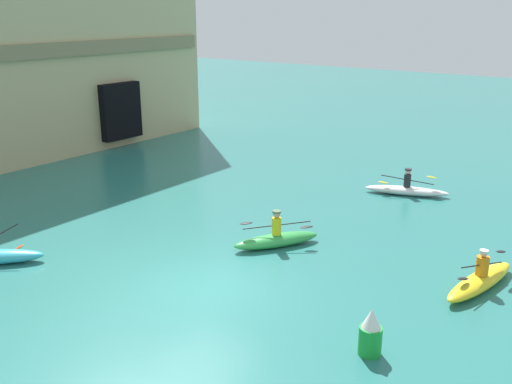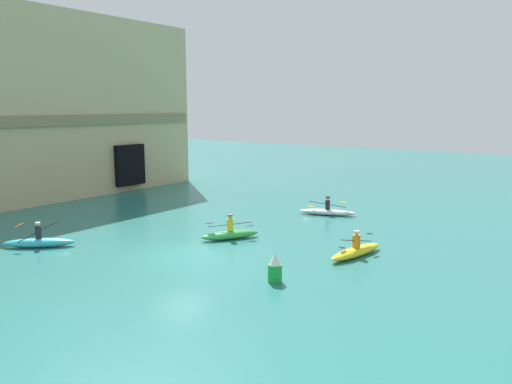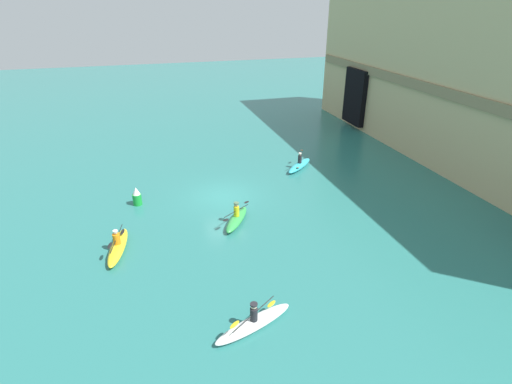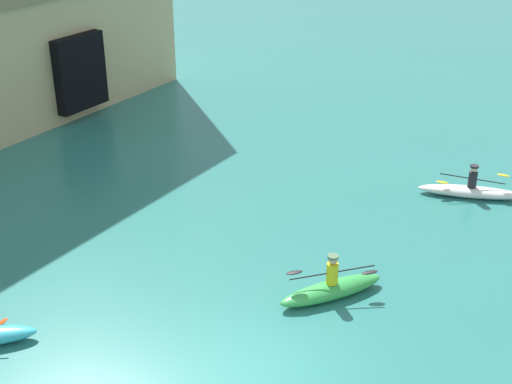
{
  "view_description": "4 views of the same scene",
  "coord_description": "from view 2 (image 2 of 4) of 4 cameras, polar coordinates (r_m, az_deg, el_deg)",
  "views": [
    {
      "loc": [
        -11.08,
        -10.0,
        7.61
      ],
      "look_at": [
        5.56,
        2.39,
        0.93
      ],
      "focal_mm": 40.0,
      "sensor_mm": 36.0,
      "label": 1
    },
    {
      "loc": [
        -15.43,
        -15.31,
        6.58
      ],
      "look_at": [
        6.02,
        0.22,
        2.03
      ],
      "focal_mm": 35.0,
      "sensor_mm": 36.0,
      "label": 2
    },
    {
      "loc": [
        22.52,
        -4.5,
        11.42
      ],
      "look_at": [
        3.05,
        1.27,
        1.54
      ],
      "focal_mm": 28.0,
      "sensor_mm": 36.0,
      "label": 3
    },
    {
      "loc": [
        -10.87,
        -6.69,
        10.68
      ],
      "look_at": [
        5.22,
        3.42,
        1.5
      ],
      "focal_mm": 50.0,
      "sensor_mm": 36.0,
      "label": 4
    }
  ],
  "objects": [
    {
      "name": "marker_buoy",
      "position": [
        19.08,
        2.19,
        -8.74
      ],
      "size": [
        0.54,
        0.54,
        1.16
      ],
      "color": "green",
      "rests_on": "ground"
    },
    {
      "name": "kayak_green",
      "position": [
        25.16,
        -2.98,
        -4.8
      ],
      "size": [
        2.92,
        2.19,
        1.27
      ],
      "rotation": [
        0.0,
        0.0,
        2.58
      ],
      "color": "green",
      "rests_on": "ground"
    },
    {
      "name": "kayak_cyan",
      "position": [
        25.86,
        -23.54,
        -5.25
      ],
      "size": [
        2.7,
        2.9,
        1.25
      ],
      "rotation": [
        0.0,
        0.0,
        2.3
      ],
      "color": "#33B2C6",
      "rests_on": "ground"
    },
    {
      "name": "kayak_yellow",
      "position": [
        22.75,
        11.35,
        -6.6
      ],
      "size": [
        3.54,
        1.31,
        1.17
      ],
      "rotation": [
        0.0,
        0.0,
        2.96
      ],
      "color": "yellow",
      "rests_on": "ground"
    },
    {
      "name": "ground_plane",
      "position": [
        22.72,
        -8.56,
        -7.21
      ],
      "size": [
        120.0,
        120.0,
        0.0
      ],
      "primitive_type": "plane",
      "color": "#28706B"
    },
    {
      "name": "kayak_white",
      "position": [
        30.95,
        8.17,
        -2.2
      ],
      "size": [
        1.87,
        3.52,
        1.16
      ],
      "rotation": [
        0.0,
        0.0,
        1.93
      ],
      "color": "white",
      "rests_on": "ground"
    }
  ]
}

